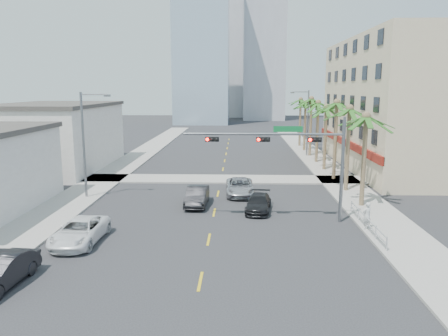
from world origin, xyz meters
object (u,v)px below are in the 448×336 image
car_lane_center (240,187)px  car_lane_left (197,196)px  traffic_signal_mast (296,151)px  car_parked_mid (0,272)px  car_parked_far (80,231)px  pedestrian (367,215)px  car_lane_right (259,203)px

car_lane_center → car_lane_left: bearing=-136.0°
traffic_signal_mast → car_parked_mid: bearing=-144.4°
traffic_signal_mast → car_parked_mid: (-15.18, -10.88, -4.30)m
traffic_signal_mast → car_parked_far: (-13.58, -4.81, -4.33)m
car_parked_mid → car_parked_far: bearing=79.8°
traffic_signal_mast → pedestrian: (4.52, -1.91, -4.01)m
car_lane_center → pedestrian: bearing=-51.1°
car_lane_right → pedestrian: 8.23m
car_parked_far → pedestrian: bearing=10.6°
traffic_signal_mast → pedestrian: 6.33m
traffic_signal_mast → car_lane_center: bearing=116.6°
car_parked_mid → car_lane_right: 18.51m
car_parked_mid → car_parked_far: car_parked_mid is taller
traffic_signal_mast → car_lane_right: bearing=133.7°
car_parked_mid → car_lane_right: (12.77, 13.40, -0.12)m
car_parked_far → car_lane_right: (11.17, 7.34, -0.09)m
traffic_signal_mast → car_lane_right: traffic_signal_mast is taller
car_parked_mid → pedestrian: size_ratio=2.56×
car_lane_left → car_lane_right: size_ratio=1.04×
car_lane_left → car_lane_right: car_lane_left is taller
car_parked_mid → car_lane_left: (7.90, 14.94, -0.00)m
traffic_signal_mast → car_parked_far: traffic_signal_mast is taller
traffic_signal_mast → car_lane_left: bearing=150.8°
car_lane_left → car_lane_center: size_ratio=0.88×
pedestrian → car_lane_right: bearing=-56.2°
car_parked_far → car_lane_center: (9.75, 12.48, -0.01)m
pedestrian → car_parked_mid: bearing=0.9°
car_parked_far → car_lane_center: size_ratio=1.01×
car_parked_mid → car_parked_far: (1.60, 6.07, -0.03)m
car_parked_mid → car_lane_left: size_ratio=1.00×
traffic_signal_mast → car_lane_right: 5.63m
car_parked_mid → car_lane_left: car_parked_mid is taller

